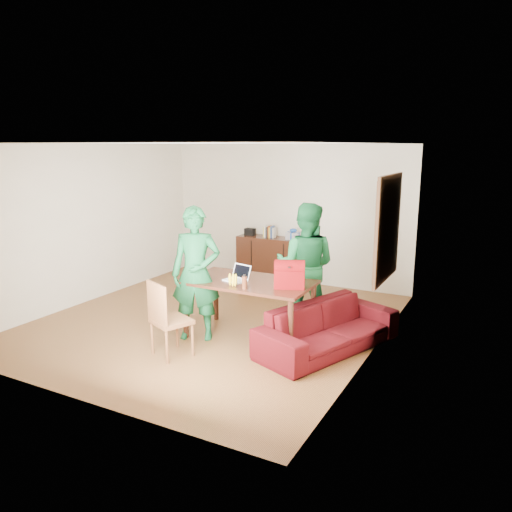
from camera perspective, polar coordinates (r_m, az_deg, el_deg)
The scene contains 10 objects.
room at distance 7.62m, azimuth -4.52°, elevation 2.16°, with size 5.20×5.70×2.90m.
table at distance 6.99m, azimuth -0.76°, elevation -3.70°, with size 1.78×1.03×0.83m.
chair at distance 6.61m, azimuth -9.70°, elevation -8.78°, with size 0.59×0.58×1.00m.
person_near at distance 6.96m, azimuth -6.87°, elevation -2.01°, with size 0.68×0.45×1.88m, color #115028.
person_far at distance 7.42m, azimuth 5.69°, elevation -1.10°, with size 0.91×0.71×1.87m, color #156230.
laptop at distance 6.96m, azimuth -2.40°, elevation -2.52°, with size 0.34×0.27×0.21m.
bananas at distance 6.72m, azimuth -2.67°, elevation -3.16°, with size 0.17×0.11×0.07m, color yellow, non-canonical shape.
bottle at distance 6.56m, azimuth -1.33°, elevation -2.96°, with size 0.06×0.06×0.19m, color #5C2915.
red_bag at distance 6.62m, azimuth 3.86°, elevation -2.39°, with size 0.40×0.23×0.29m, color maroon.
sofa at distance 6.78m, azimuth 8.26°, elevation -8.07°, with size 2.08×0.81×0.61m, color #340906.
Camera 1 is at (4.02, -6.20, 2.68)m, focal length 35.00 mm.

